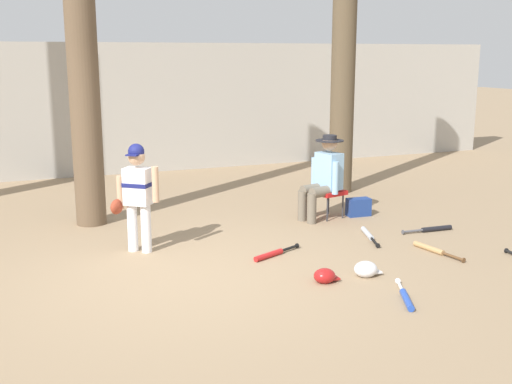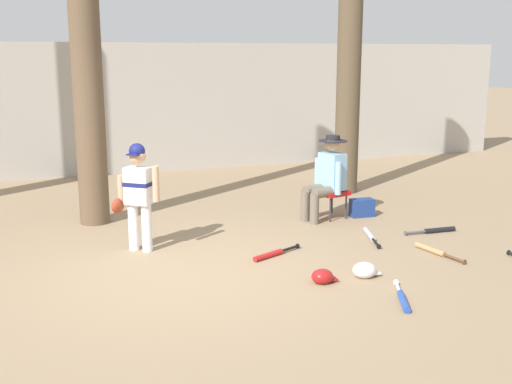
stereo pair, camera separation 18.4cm
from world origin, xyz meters
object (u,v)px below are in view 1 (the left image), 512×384
object	(u,v)px
tree_near_player	(79,8)
bat_aluminum_silver	(368,235)
handbag_beside_stool	(358,207)
bat_blue_youth	(406,297)
folding_stool	(328,193)
seated_spectator	(324,175)
batting_helmet_white	(366,269)
tree_behind_spectator	(344,49)
young_ballplayer	(136,191)
batting_helmet_red	(325,276)
bat_black_composite	(433,229)
bat_wood_tan	(433,249)
bat_red_barrel	(272,254)

from	to	relation	value
tree_near_player	bat_aluminum_silver	xyz separation A→B (m)	(3.24, -2.01, -2.87)
handbag_beside_stool	bat_blue_youth	bearing A→B (deg)	-112.69
bat_blue_youth	folding_stool	bearing A→B (deg)	75.60
seated_spectator	batting_helmet_white	xyz separation A→B (m)	(-0.68, -2.30, -0.57)
batting_helmet_white	seated_spectator	bearing A→B (deg)	73.44
tree_behind_spectator	young_ballplayer	world-z (taller)	tree_behind_spectator
batting_helmet_red	folding_stool	bearing A→B (deg)	61.32
tree_behind_spectator	batting_helmet_red	world-z (taller)	tree_behind_spectator
handbag_beside_stool	bat_black_composite	bearing A→B (deg)	-65.70
folding_stool	batting_helmet_white	size ratio (longest dim) A/B	1.62
bat_black_composite	batting_helmet_red	world-z (taller)	batting_helmet_red
tree_near_player	bat_wood_tan	world-z (taller)	tree_near_player
handbag_beside_stool	bat_aluminum_silver	size ratio (longest dim) A/B	0.45
bat_blue_youth	bat_wood_tan	size ratio (longest dim) A/B	0.90
bat_red_barrel	bat_blue_youth	world-z (taller)	same
bat_red_barrel	batting_helmet_white	distance (m)	1.18
tree_near_player	handbag_beside_stool	xyz separation A→B (m)	(3.69, -1.00, -2.78)
bat_aluminum_silver	batting_helmet_white	world-z (taller)	batting_helmet_white
seated_spectator	handbag_beside_stool	bearing A→B (deg)	-4.38
young_ballplayer	batting_helmet_red	size ratio (longest dim) A/B	4.77
tree_behind_spectator	folding_stool	size ratio (longest dim) A/B	11.21
young_ballplayer	bat_red_barrel	size ratio (longest dim) A/B	1.86
handbag_beside_stool	bat_wood_tan	bearing A→B (deg)	-92.05
folding_stool	seated_spectator	size ratio (longest dim) A/B	0.41
folding_stool	handbag_beside_stool	distance (m)	0.53
bat_red_barrel	bat_black_composite	xyz separation A→B (m)	(2.42, 0.19, -0.00)
young_ballplayer	seated_spectator	size ratio (longest dim) A/B	1.09
young_ballplayer	bat_black_composite	world-z (taller)	young_ballplayer
handbag_beside_stool	batting_helmet_red	xyz separation A→B (m)	(-1.74, -2.26, -0.06)
seated_spectator	bat_aluminum_silver	xyz separation A→B (m)	(0.11, -1.06, -0.61)
bat_black_composite	young_ballplayer	bearing A→B (deg)	171.37
tree_near_player	bat_aluminum_silver	bearing A→B (deg)	-31.82
handbag_beside_stool	bat_wood_tan	distance (m)	1.84
tree_near_player	batting_helmet_red	xyz separation A→B (m)	(1.94, -3.26, -2.84)
young_ballplayer	folding_stool	bearing A→B (deg)	11.50
young_ballplayer	seated_spectator	xyz separation A→B (m)	(2.77, 0.56, -0.10)
bat_aluminum_silver	folding_stool	bearing A→B (deg)	91.00
seated_spectator	batting_helmet_white	world-z (taller)	seated_spectator
bat_wood_tan	batting_helmet_red	world-z (taller)	batting_helmet_red
bat_red_barrel	bat_aluminum_silver	distance (m)	1.50
young_ballplayer	batting_helmet_white	xyz separation A→B (m)	(2.08, -1.75, -0.67)
bat_wood_tan	bat_aluminum_silver	world-z (taller)	same
tree_behind_spectator	seated_spectator	world-z (taller)	tree_behind_spectator
batting_helmet_white	batting_helmet_red	distance (m)	0.50
seated_spectator	bat_wood_tan	size ratio (longest dim) A/B	1.56
bat_red_barrel	bat_blue_youth	distance (m)	1.84
bat_black_composite	bat_aluminum_silver	distance (m)	0.95
seated_spectator	bat_blue_youth	bearing A→B (deg)	-102.82
handbag_beside_stool	bat_blue_youth	size ratio (longest dim) A/B	0.49
folding_stool	bat_aluminum_silver	xyz separation A→B (m)	(0.02, -1.08, -0.33)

